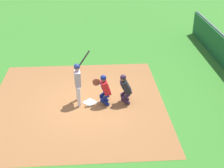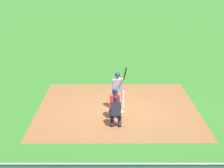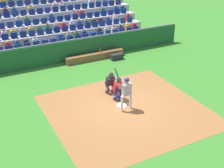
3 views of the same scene
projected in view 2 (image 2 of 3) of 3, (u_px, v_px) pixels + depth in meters
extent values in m
plane|color=#347926|center=(116.00, 112.00, 15.17)|extent=(160.00, 160.00, 0.00)
cube|color=#905E34|center=(116.00, 108.00, 15.64)|extent=(7.34, 7.00, 0.01)
cube|color=white|center=(116.00, 112.00, 15.16)|extent=(0.62, 0.62, 0.02)
cylinder|color=silver|center=(110.00, 100.00, 15.43)|extent=(0.15, 0.15, 0.83)
cylinder|color=silver|center=(121.00, 100.00, 15.49)|extent=(0.15, 0.15, 0.83)
cube|color=#9E91A1|center=(116.00, 85.00, 15.24)|extent=(0.47, 0.27, 0.59)
sphere|color=#9F7656|center=(116.00, 76.00, 15.10)|extent=(0.21, 0.21, 0.21)
sphere|color=navy|center=(116.00, 75.00, 15.08)|extent=(0.24, 0.24, 0.24)
cylinder|color=#9E91A1|center=(117.00, 79.00, 15.14)|extent=(0.48, 0.10, 0.14)
cylinder|color=#9E91A1|center=(121.00, 79.00, 15.16)|extent=(0.17, 0.13, 0.13)
cylinder|color=black|center=(124.00, 73.00, 14.80)|extent=(0.17, 0.54, 0.72)
sphere|color=black|center=(122.00, 79.00, 15.13)|extent=(0.06, 0.06, 0.06)
cylinder|color=navy|center=(110.00, 114.00, 14.55)|extent=(0.16, 0.39, 0.34)
cylinder|color=navy|center=(110.00, 109.00, 14.48)|extent=(0.16, 0.39, 0.33)
cylinder|color=navy|center=(117.00, 114.00, 14.57)|extent=(0.16, 0.39, 0.34)
cylinder|color=navy|center=(117.00, 109.00, 14.50)|extent=(0.16, 0.39, 0.33)
cube|color=red|center=(113.00, 102.00, 14.32)|extent=(0.45, 0.44, 0.60)
cube|color=navy|center=(113.00, 101.00, 14.44)|extent=(0.39, 0.23, 0.45)
sphere|color=brown|center=(113.00, 93.00, 14.30)|extent=(0.22, 0.22, 0.22)
cube|color=black|center=(113.00, 93.00, 14.30)|extent=(0.20, 0.12, 0.20)
sphere|color=navy|center=(113.00, 92.00, 14.28)|extent=(0.24, 0.24, 0.24)
cylinder|color=brown|center=(116.00, 94.00, 14.61)|extent=(0.09, 0.30, 0.30)
cylinder|color=red|center=(117.00, 97.00, 14.46)|extent=(0.18, 0.40, 0.22)
cylinder|color=#2A1A30|center=(110.00, 122.00, 13.77)|extent=(0.15, 0.39, 0.34)
cylinder|color=#2A1A30|center=(110.00, 117.00, 13.70)|extent=(0.15, 0.38, 0.33)
cylinder|color=#2A1A30|center=(118.00, 122.00, 13.77)|extent=(0.15, 0.39, 0.34)
cylinder|color=#2A1A30|center=(118.00, 117.00, 13.70)|extent=(0.15, 0.38, 0.33)
cube|color=black|center=(114.00, 109.00, 13.57)|extent=(0.43, 0.47, 0.60)
cube|color=#2A1A30|center=(114.00, 108.00, 13.68)|extent=(0.39, 0.26, 0.43)
sphere|color=brown|center=(114.00, 100.00, 13.57)|extent=(0.22, 0.22, 0.22)
cube|color=black|center=(114.00, 100.00, 13.57)|extent=(0.20, 0.13, 0.19)
sphere|color=#2A1A30|center=(114.00, 99.00, 13.55)|extent=(0.24, 0.24, 0.24)
cylinder|color=gray|center=(121.00, 164.00, 8.37)|extent=(16.38, 0.07, 0.07)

